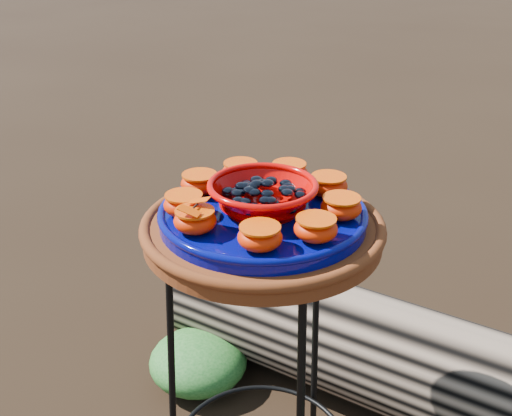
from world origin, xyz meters
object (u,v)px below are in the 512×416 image
Objects in this scene: terracotta_saucer at (263,231)px; red_bowl at (263,197)px; driftwood_log at (454,379)px; cobalt_plate at (263,216)px; plant_stand at (262,378)px.

terracotta_saucer is 0.07m from red_bowl.
terracotta_saucer is 0.28× the size of driftwood_log.
cobalt_plate is 0.04m from red_bowl.
red_bowl is at bearing -117.27° from driftwood_log.
red_bowl reaches higher than plant_stand.
terracotta_saucer is at bearing 0.00° from plant_stand.
terracotta_saucer reaches higher than driftwood_log.
red_bowl is 0.12× the size of driftwood_log.
cobalt_plate is (0.00, 0.00, 0.03)m from terracotta_saucer.
driftwood_log is at bearing 62.73° from terracotta_saucer.
red_bowl is at bearing 0.00° from plant_stand.
cobalt_plate is 2.00× the size of red_bowl.
cobalt_plate reaches higher than plant_stand.
terracotta_saucer is (0.00, 0.00, 0.37)m from plant_stand.
red_bowl is 0.85m from driftwood_log.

